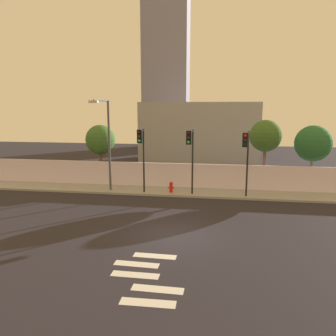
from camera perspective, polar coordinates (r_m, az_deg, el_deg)
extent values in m
plane|color=#242129|center=(16.71, 0.74, -11.25)|extent=(80.00, 80.00, 0.00)
cube|color=gray|center=(24.45, 3.53, -4.11)|extent=(36.00, 2.40, 0.15)
cube|color=silver|center=(25.48, 3.84, -1.27)|extent=(36.00, 0.18, 1.80)
cube|color=silver|center=(11.57, -3.42, -21.65)|extent=(1.81, 0.49, 0.01)
cube|color=silver|center=(12.26, -1.78, -19.67)|extent=(1.80, 0.46, 0.01)
cube|color=silver|center=(13.18, -5.54, -17.43)|extent=(1.80, 0.44, 0.01)
cube|color=silver|center=(13.96, -5.31, -15.78)|extent=(1.81, 0.48, 0.01)
cube|color=silver|center=(14.59, -2.23, -14.54)|extent=(1.81, 0.46, 0.01)
cylinder|color=black|center=(23.85, -4.09, 1.20)|extent=(0.12, 0.12, 4.48)
cylinder|color=black|center=(23.22, -4.47, 6.27)|extent=(0.14, 0.83, 0.08)
cube|color=black|center=(22.86, -4.77, 5.32)|extent=(0.35, 0.23, 0.90)
sphere|color=black|center=(22.72, -4.88, 5.98)|extent=(0.18, 0.18, 0.18)
sphere|color=#33260A|center=(22.74, -4.87, 5.27)|extent=(0.18, 0.18, 0.18)
sphere|color=#19F24C|center=(22.77, -4.86, 4.57)|extent=(0.18, 0.18, 0.18)
cylinder|color=black|center=(23.32, 4.14, 0.98)|extent=(0.12, 0.12, 4.46)
cylinder|color=black|center=(22.55, 3.89, 6.12)|extent=(0.24, 1.07, 0.08)
cube|color=black|center=(22.06, 3.54, 5.12)|extent=(0.37, 0.25, 0.90)
sphere|color=black|center=(21.92, 3.47, 5.79)|extent=(0.18, 0.18, 0.18)
sphere|color=#33260A|center=(21.95, 3.47, 5.07)|extent=(0.18, 0.18, 0.18)
sphere|color=#19F24C|center=(21.97, 3.46, 4.34)|extent=(0.18, 0.18, 0.18)
cylinder|color=black|center=(23.31, 13.18, 0.64)|extent=(0.12, 0.12, 4.39)
cylinder|color=black|center=(22.37, 13.15, 5.66)|extent=(0.36, 1.39, 0.08)
cube|color=black|center=(21.71, 12.86, 4.61)|extent=(0.37, 0.27, 0.90)
sphere|color=red|center=(21.56, 12.84, 5.30)|extent=(0.18, 0.18, 0.18)
sphere|color=#33260A|center=(21.59, 12.81, 4.56)|extent=(0.18, 0.18, 0.18)
sphere|color=black|center=(21.62, 12.78, 3.82)|extent=(0.18, 0.18, 0.18)
cylinder|color=#4C4C51|center=(24.61, -9.83, 3.67)|extent=(0.16, 0.16, 6.45)
cylinder|color=#4C4C51|center=(23.52, -11.18, 11.08)|extent=(0.34, 2.11, 0.10)
cube|color=beige|center=(22.58, -12.40, 10.82)|extent=(0.62, 0.31, 0.16)
cylinder|color=red|center=(24.04, 0.51, -3.41)|extent=(0.24, 0.24, 0.60)
sphere|color=red|center=(23.96, 0.52, -2.62)|extent=(0.26, 0.26, 0.26)
cylinder|color=red|center=(24.05, 0.11, -3.33)|extent=(0.10, 0.09, 0.09)
cylinder|color=red|center=(24.01, 0.92, -3.35)|extent=(0.10, 0.09, 0.09)
cylinder|color=brown|center=(28.15, -11.14, 0.46)|extent=(0.24, 0.24, 2.88)
sphere|color=#38642A|center=(27.88, -11.29, 4.69)|extent=(2.37, 2.37, 2.37)
cylinder|color=brown|center=(26.59, 15.83, 0.22)|extent=(0.23, 0.23, 3.36)
sphere|color=#3B6229|center=(26.30, 16.07, 5.22)|extent=(2.37, 2.37, 2.37)
cylinder|color=brown|center=(27.26, 22.89, -0.60)|extent=(0.18, 0.18, 2.76)
sphere|color=#286234|center=(26.97, 23.20, 3.81)|extent=(2.65, 2.65, 2.65)
cube|color=#989898|center=(39.06, 5.35, 6.06)|extent=(13.04, 6.00, 6.64)
cube|color=gray|center=(52.41, -0.29, 20.53)|extent=(6.47, 5.00, 31.02)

